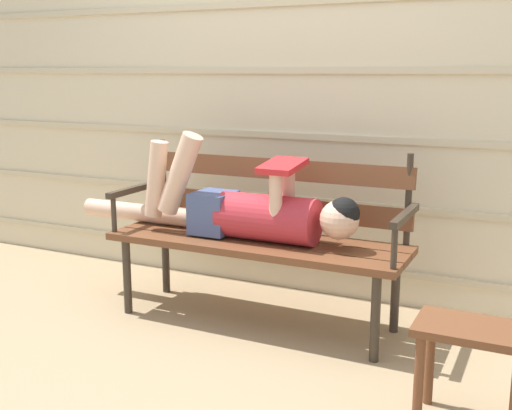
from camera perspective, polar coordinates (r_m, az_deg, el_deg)
ground_plane at (r=3.27m, az=-1.16°, el=-11.31°), size 12.00×12.00×0.00m
house_siding at (r=3.69m, az=4.14°, el=11.98°), size 5.39×0.08×2.59m
park_bench at (r=3.30m, az=0.53°, el=-2.06°), size 1.56×0.49×0.90m
reclining_person at (r=3.25m, az=-1.17°, el=-0.39°), size 1.67×0.26×0.54m
footstool at (r=2.48m, az=18.82°, el=-12.11°), size 0.41×0.27×0.40m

